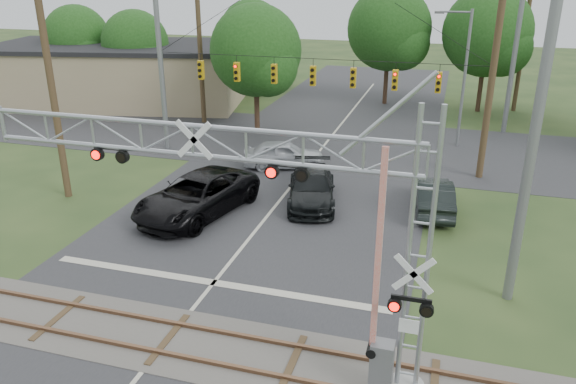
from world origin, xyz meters
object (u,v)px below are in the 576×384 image
(crossing_gantry, at_px, (277,212))
(car_dark, at_px, (312,187))
(sedan_silver, at_px, (284,154))
(streetlight, at_px, (462,72))
(pickup_black, at_px, (197,195))
(traffic_signal_span, at_px, (329,67))
(commercial_building, at_px, (120,73))

(crossing_gantry, xyz_separation_m, car_dark, (-2.13, 12.25, -4.15))
(crossing_gantry, bearing_deg, car_dark, 99.87)
(crossing_gantry, distance_m, sedan_silver, 18.11)
(streetlight, bearing_deg, pickup_black, -127.46)
(crossing_gantry, height_order, sedan_silver, crossing_gantry)
(traffic_signal_span, height_order, streetlight, traffic_signal_span)
(car_dark, relative_size, streetlight, 0.64)
(streetlight, bearing_deg, traffic_signal_span, -141.32)
(traffic_signal_span, height_order, pickup_black, traffic_signal_span)
(crossing_gantry, xyz_separation_m, commercial_building, (-23.27, 29.41, -2.51))
(sedan_silver, bearing_deg, commercial_building, 38.32)
(car_dark, bearing_deg, crossing_gantry, -93.55)
(traffic_signal_span, xyz_separation_m, car_dark, (0.66, -6.11, -4.82))
(pickup_black, xyz_separation_m, sedan_silver, (1.92, 7.50, -0.15))
(sedan_silver, bearing_deg, pickup_black, 148.26)
(commercial_building, bearing_deg, sedan_silver, -45.65)
(traffic_signal_span, xyz_separation_m, streetlight, (7.19, 5.75, -0.88))
(streetlight, bearing_deg, car_dark, -118.80)
(car_dark, xyz_separation_m, streetlight, (6.52, 11.87, 3.94))
(crossing_gantry, bearing_deg, traffic_signal_span, 98.66)
(pickup_black, relative_size, sedan_silver, 1.46)
(crossing_gantry, distance_m, commercial_building, 37.59)
(car_dark, height_order, sedan_silver, car_dark)
(traffic_signal_span, height_order, commercial_building, traffic_signal_span)
(car_dark, bearing_deg, streetlight, 47.78)
(crossing_gantry, height_order, car_dark, crossing_gantry)
(pickup_black, distance_m, sedan_silver, 7.74)
(traffic_signal_span, xyz_separation_m, commercial_building, (-20.48, 11.04, -3.18))
(streetlight, bearing_deg, commercial_building, 169.18)
(crossing_gantry, relative_size, sedan_silver, 2.67)
(crossing_gantry, height_order, commercial_building, crossing_gantry)
(traffic_signal_span, bearing_deg, crossing_gantry, -81.34)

